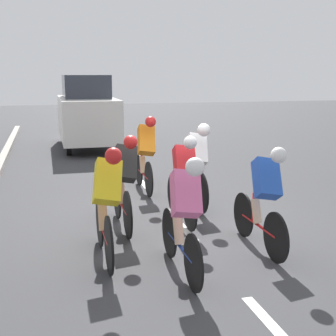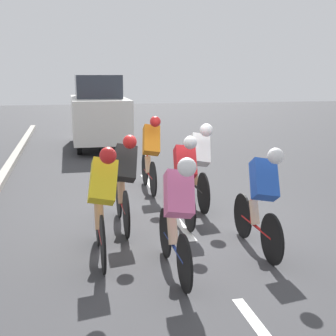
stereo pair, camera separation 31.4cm
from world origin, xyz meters
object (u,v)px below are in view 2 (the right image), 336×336
at_px(cyclist_white, 199,163).
at_px(cyclist_orange, 151,152).
at_px(cyclist_red, 184,178).
at_px(cyclist_pink, 178,213).
at_px(cyclist_yellow, 102,201).
at_px(support_car, 99,112).
at_px(cyclist_blue, 262,197).
at_px(cyclist_black, 124,180).

distance_m(cyclist_white, cyclist_orange, 1.45).
height_order(cyclist_red, cyclist_white, cyclist_white).
relative_size(cyclist_white, cyclist_pink, 1.02).
relative_size(cyclist_yellow, support_car, 0.41).
bearing_deg(cyclist_white, cyclist_blue, 95.77).
xyz_separation_m(cyclist_white, support_car, (1.27, -7.44, 0.35)).
height_order(cyclist_red, cyclist_blue, cyclist_blue).
xyz_separation_m(cyclist_blue, support_car, (1.49, -9.70, 0.39)).
height_order(cyclist_yellow, cyclist_pink, cyclist_yellow).
relative_size(cyclist_yellow, cyclist_blue, 1.01).
bearing_deg(cyclist_orange, cyclist_red, 94.25).
relative_size(cyclist_orange, support_car, 0.41).
bearing_deg(cyclist_orange, cyclist_pink, 84.43).
relative_size(cyclist_red, cyclist_black, 0.96).
xyz_separation_m(cyclist_red, cyclist_orange, (0.16, -2.15, 0.06)).
relative_size(cyclist_yellow, cyclist_pink, 1.00).
bearing_deg(cyclist_pink, cyclist_orange, -95.57).
bearing_deg(cyclist_pink, support_car, -88.72).
bearing_deg(support_car, cyclist_orange, 95.79).
distance_m(cyclist_yellow, support_car, 9.57).
bearing_deg(cyclist_red, cyclist_white, -119.57).
height_order(cyclist_yellow, cyclist_blue, cyclist_yellow).
bearing_deg(cyclist_pink, cyclist_blue, -158.44).
height_order(cyclist_red, cyclist_orange, cyclist_orange).
relative_size(cyclist_blue, cyclist_pink, 0.99).
bearing_deg(cyclist_orange, cyclist_blue, 103.74).
bearing_deg(cyclist_yellow, cyclist_red, -137.96).
relative_size(cyclist_red, cyclist_white, 0.95).
bearing_deg(support_car, cyclist_pink, 91.28).
xyz_separation_m(cyclist_yellow, cyclist_black, (-0.43, -1.19, -0.01)).
height_order(cyclist_red, cyclist_black, cyclist_black).
bearing_deg(cyclist_pink, cyclist_red, -106.20).
xyz_separation_m(cyclist_black, cyclist_blue, (-1.67, 1.35, -0.01)).
relative_size(cyclist_red, cyclist_orange, 0.97).
height_order(cyclist_white, cyclist_black, cyclist_white).
bearing_deg(cyclist_white, cyclist_red, 60.43).
bearing_deg(cyclist_blue, cyclist_black, -39.04).
relative_size(cyclist_white, cyclist_yellow, 1.02).
bearing_deg(cyclist_red, cyclist_yellow, 42.04).
bearing_deg(cyclist_yellow, cyclist_black, -109.64).
distance_m(cyclist_white, cyclist_pink, 2.95).
distance_m(cyclist_orange, cyclist_blue, 3.67).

